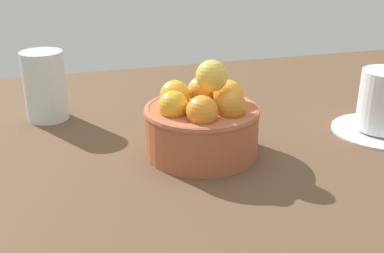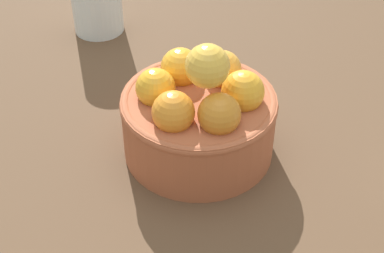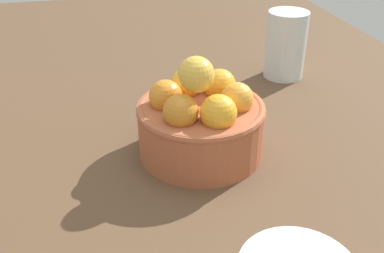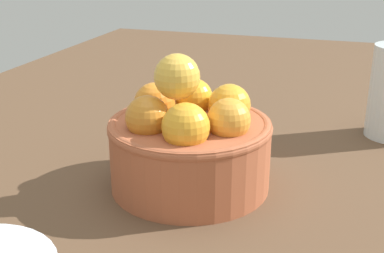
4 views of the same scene
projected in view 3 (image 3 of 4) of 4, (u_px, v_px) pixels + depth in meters
ground_plane at (200, 167)px, 53.97cm from camera, size 148.97×84.79×4.17cm
terracotta_bowl at (201, 120)px, 50.72cm from camera, size 14.39×14.39×12.25cm
water_glass at (286, 45)px, 69.50cm from camera, size 6.17×6.17×10.30cm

